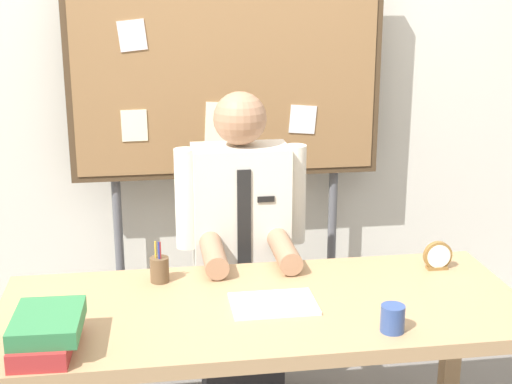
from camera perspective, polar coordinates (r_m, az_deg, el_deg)
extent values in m
cube|color=silver|center=(3.67, -2.64, 8.69)|extent=(6.40, 0.08, 2.70)
cube|color=tan|center=(2.59, 0.63, -9.14)|extent=(1.82, 0.76, 0.05)
cube|color=tan|center=(3.06, -16.87, -13.53)|extent=(0.07, 0.07, 0.69)
cube|color=tan|center=(3.26, 14.90, -11.39)|extent=(0.07, 0.07, 0.69)
cube|color=#2D2D33|center=(3.37, -1.14, -12.32)|extent=(0.34, 0.30, 0.44)
cube|color=silver|center=(3.13, -1.20, -2.90)|extent=(0.40, 0.22, 0.73)
sphere|color=#A87A5B|center=(3.01, -1.25, 5.73)|extent=(0.22, 0.22, 0.22)
cylinder|color=silver|center=(3.05, -5.46, -0.53)|extent=(0.09, 0.09, 0.42)
cylinder|color=silver|center=(3.10, 3.05, -0.17)|extent=(0.09, 0.09, 0.42)
cylinder|color=#A87A5B|center=(2.88, -3.30, -4.89)|extent=(0.09, 0.30, 0.09)
cylinder|color=#A87A5B|center=(2.91, 2.21, -4.60)|extent=(0.09, 0.30, 0.09)
cube|color=black|center=(3.01, -0.92, -2.63)|extent=(0.06, 0.01, 0.47)
cube|color=black|center=(2.99, 0.78, -0.57)|extent=(0.07, 0.01, 0.02)
cube|color=#4C3823|center=(3.46, -2.30, 9.26)|extent=(1.47, 0.05, 1.00)
cube|color=olive|center=(3.45, -2.28, 9.23)|extent=(1.41, 0.04, 0.94)
cylinder|color=#59595E|center=(3.70, -10.49, -5.57)|extent=(0.04, 0.04, 0.94)
cylinder|color=#59595E|center=(3.81, 5.86, -4.74)|extent=(0.04, 0.04, 0.94)
cube|color=silver|center=(3.39, -9.58, 11.88)|extent=(0.13, 0.00, 0.15)
cube|color=#F4EFCC|center=(3.44, -9.41, 5.10)|extent=(0.12, 0.00, 0.15)
cube|color=white|center=(3.52, 3.64, 5.63)|extent=(0.14, 0.00, 0.14)
cube|color=#F4EFCC|center=(3.46, -3.01, 5.36)|extent=(0.12, 0.00, 0.20)
cube|color=#B22D2D|center=(2.36, -16.08, -11.00)|extent=(0.18, 0.30, 0.06)
cube|color=#337F47|center=(2.34, -15.85, -9.71)|extent=(0.21, 0.28, 0.05)
cube|color=white|center=(2.57, 1.36, -8.66)|extent=(0.29, 0.21, 0.01)
cylinder|color=olive|center=(2.94, 13.90, -4.79)|extent=(0.11, 0.02, 0.11)
cylinder|color=white|center=(2.93, 14.00, -4.88)|extent=(0.09, 0.00, 0.09)
cube|color=olive|center=(2.95, 13.83, -5.70)|extent=(0.08, 0.04, 0.01)
cylinder|color=#334C8C|center=(2.41, 10.54, -9.62)|extent=(0.08, 0.08, 0.09)
cylinder|color=brown|center=(2.76, -7.48, -5.98)|extent=(0.07, 0.07, 0.09)
cylinder|color=#263399|center=(2.74, -7.50, -5.30)|extent=(0.01, 0.01, 0.15)
cylinder|color=maroon|center=(2.74, -7.41, -5.29)|extent=(0.01, 0.01, 0.15)
cylinder|color=gold|center=(2.75, -7.77, -5.22)|extent=(0.01, 0.01, 0.15)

